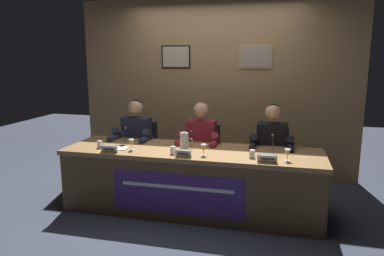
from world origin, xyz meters
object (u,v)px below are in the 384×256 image
panelist_right (272,147)px  water_cup_right (252,154)px  water_cup_center (173,151)px  water_pitcher_central (184,141)px  chair_left (141,156)px  juice_glass_right (287,153)px  document_stack_left (118,148)px  nameplate_center (183,153)px  water_cup_left (100,145)px  juice_glass_center (204,148)px  chair_right (271,165)px  microphone_right (272,149)px  chair_center (203,160)px  conference_table (190,171)px  microphone_left (123,140)px  microphone_center (189,144)px  juice_glass_left (131,143)px  panelist_left (135,139)px  nameplate_left (109,149)px  nameplate_right (267,158)px  panelist_center (200,143)px

panelist_right → water_cup_right: (-0.18, -0.59, 0.06)m
water_cup_center → water_pitcher_central: (0.06, 0.25, 0.06)m
chair_left → juice_glass_right: 2.12m
chair_left → document_stack_left: size_ratio=4.20×
nameplate_center → water_cup_left: bearing=172.3°
juice_glass_right → juice_glass_center: bearing=-179.7°
chair_right → microphone_right: (0.02, -0.65, 0.37)m
chair_left → chair_center: (0.88, 0.00, 0.00)m
conference_table → microphone_left: (-0.83, 0.07, 0.30)m
conference_table → chair_right: bearing=39.2°
water_cup_right → water_cup_left: bearing=-179.9°
water_cup_center → microphone_center: bearing=51.5°
juice_glass_left → water_cup_left: bearing=-179.9°
conference_table → water_pitcher_central: bearing=128.6°
water_cup_left → microphone_left: 0.27m
conference_table → juice_glass_left: 0.73m
panelist_left → water_cup_left: (-0.18, -0.59, 0.06)m
juice_glass_left → microphone_left: size_ratio=0.57×
water_pitcher_central → chair_right: bearing=31.9°
chair_center → juice_glass_right: (1.05, -0.82, 0.38)m
panelist_left → microphone_left: size_ratio=5.61×
panelist_right → juice_glass_right: 0.65m
juice_glass_right → microphone_center: bearing=172.2°
chair_left → chair_right: bearing=0.0°
water_cup_left → nameplate_center: 1.05m
conference_table → document_stack_left: (-0.83, -0.07, 0.23)m
nameplate_left → microphone_right: microphone_right is taller
conference_table → chair_left: (-0.87, 0.71, -0.07)m
microphone_right → nameplate_right: bearing=-98.0°
panelist_center → water_cup_right: 0.91m
juice_glass_center → chair_right: (0.69, 0.82, -0.38)m
chair_right → water_pitcher_central: (-0.97, -0.60, 0.39)m
chair_left → microphone_center: microphone_center is taller
water_cup_center → juice_glass_right: 1.20m
juice_glass_left → nameplate_right: size_ratio=0.63×
microphone_left → document_stack_left: 0.16m
microphone_left → microphone_right: bearing=-0.2°
microphone_left → document_stack_left: (0.00, -0.14, -0.07)m
conference_table → panelist_left: panelist_left is taller
juice_glass_left → water_pitcher_central: bearing=18.5°
panelist_center → nameplate_right: bearing=-40.2°
panelist_right → nameplate_right: 0.73m
juice_glass_left → nameplate_center: size_ratio=0.72×
panelist_center → nameplate_center: size_ratio=7.03×
nameplate_center → microphone_center: 0.26m
nameplate_left → chair_right: size_ratio=0.22×
nameplate_left → chair_center: chair_center is taller
nameplate_right → panelist_left: bearing=157.3°
microphone_left → juice_glass_right: (1.88, -0.18, 0.01)m
microphone_center → document_stack_left: microphone_center is taller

